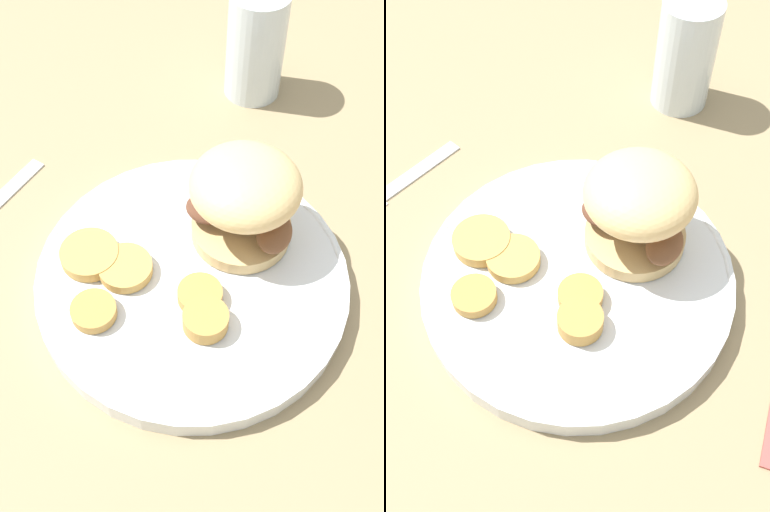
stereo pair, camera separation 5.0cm
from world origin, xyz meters
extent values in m
plane|color=#937F5B|center=(0.00, 0.00, 0.00)|extent=(4.00, 4.00, 0.00)
cylinder|color=white|center=(0.00, 0.00, 0.01)|extent=(0.28, 0.28, 0.02)
torus|color=white|center=(0.00, 0.00, 0.02)|extent=(0.27, 0.27, 0.01)
cylinder|color=tan|center=(-0.01, -0.06, 0.03)|extent=(0.09, 0.09, 0.01)
ellipsoid|color=brown|center=(-0.01, -0.07, 0.05)|extent=(0.05, 0.05, 0.02)
ellipsoid|color=#4C281E|center=(-0.01, -0.07, 0.05)|extent=(0.04, 0.04, 0.02)
ellipsoid|color=#563323|center=(0.02, -0.05, 0.05)|extent=(0.04, 0.04, 0.01)
ellipsoid|color=#4C281E|center=(-0.01, -0.06, 0.05)|extent=(0.04, 0.04, 0.02)
ellipsoid|color=brown|center=(-0.02, -0.07, 0.06)|extent=(0.03, 0.03, 0.01)
ellipsoid|color=brown|center=(0.02, -0.10, 0.05)|extent=(0.04, 0.04, 0.01)
ellipsoid|color=brown|center=(-0.04, -0.06, 0.05)|extent=(0.05, 0.05, 0.02)
ellipsoid|color=#E5C17F|center=(-0.01, -0.06, 0.09)|extent=(0.10, 0.10, 0.05)
cylinder|color=tan|center=(0.05, 0.04, 0.03)|extent=(0.05, 0.05, 0.01)
cylinder|color=#BC8942|center=(-0.02, 0.02, 0.03)|extent=(0.04, 0.04, 0.01)
cylinder|color=tan|center=(0.08, 0.05, 0.03)|extent=(0.05, 0.05, 0.01)
cylinder|color=#BC8942|center=(-0.04, 0.03, 0.03)|extent=(0.04, 0.04, 0.02)
cylinder|color=#BC8942|center=(0.04, 0.08, 0.03)|extent=(0.04, 0.04, 0.01)
cube|color=silver|center=(0.22, 0.03, 0.00)|extent=(0.03, 0.10, 0.00)
cylinder|color=silver|center=(0.12, -0.25, 0.06)|extent=(0.06, 0.06, 0.12)
camera|label=1|loc=(-0.18, 0.23, 0.46)|focal=42.00mm
camera|label=2|loc=(-0.22, 0.19, 0.46)|focal=42.00mm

